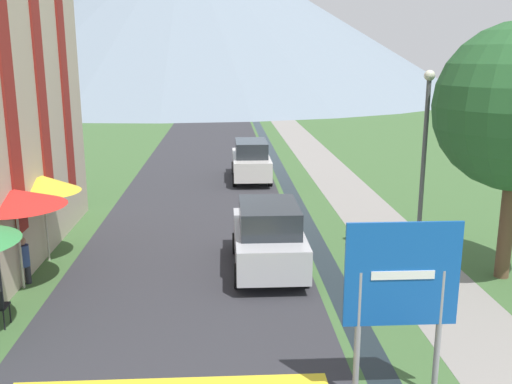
# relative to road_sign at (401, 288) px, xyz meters

# --- Properties ---
(ground_plane) EXTENTS (160.00, 160.00, 0.00)m
(ground_plane) POSITION_rel_road_sign_xyz_m (-1.26, 15.83, -1.94)
(ground_plane) COLOR #3D6033
(road) EXTENTS (6.40, 60.00, 0.01)m
(road) POSITION_rel_road_sign_xyz_m (-3.76, 25.83, -1.94)
(road) COLOR #2D2D33
(road) RESTS_ON ground_plane
(footpath) EXTENTS (2.20, 60.00, 0.01)m
(footpath) POSITION_rel_road_sign_xyz_m (2.34, 25.83, -1.94)
(footpath) COLOR gray
(footpath) RESTS_ON ground_plane
(drainage_channel) EXTENTS (0.60, 60.00, 0.00)m
(drainage_channel) POSITION_rel_road_sign_xyz_m (-0.06, 25.83, -1.94)
(drainage_channel) COLOR black
(drainage_channel) RESTS_ON ground_plane
(mountain_distant) EXTENTS (81.09, 81.09, 23.69)m
(mountain_distant) POSITION_rel_road_sign_xyz_m (-8.18, 80.13, 9.90)
(mountain_distant) COLOR slate
(mountain_distant) RESTS_ON ground_plane
(road_sign) EXTENTS (1.85, 0.11, 3.03)m
(road_sign) POSITION_rel_road_sign_xyz_m (0.00, 0.00, 0.00)
(road_sign) COLOR gray
(road_sign) RESTS_ON ground_plane
(parked_car_near) EXTENTS (1.85, 3.99, 1.82)m
(parked_car_near) POSITION_rel_road_sign_xyz_m (-1.66, 5.93, -1.03)
(parked_car_near) COLOR #B2B2B7
(parked_car_near) RESTS_ON ground_plane
(parked_car_far) EXTENTS (1.72, 4.28, 1.82)m
(parked_car_far) POSITION_rel_road_sign_xyz_m (-1.58, 17.07, -1.03)
(parked_car_far) COLOR silver
(parked_car_far) RESTS_ON ground_plane
(cafe_umbrella_middle_red) EXTENTS (2.37, 2.37, 2.48)m
(cafe_umbrella_middle_red) POSITION_rel_road_sign_xyz_m (-7.71, 5.00, 0.33)
(cafe_umbrella_middle_red) COLOR #B7B2A8
(cafe_umbrella_middle_red) RESTS_ON ground_plane
(cafe_umbrella_rear_yellow) EXTENTS (2.00, 2.00, 2.40)m
(cafe_umbrella_rear_yellow) POSITION_rel_road_sign_xyz_m (-7.67, 6.95, 0.23)
(cafe_umbrella_rear_yellow) COLOR #B7B2A8
(cafe_umbrella_rear_yellow) RESTS_ON ground_plane
(person_seated_far) EXTENTS (0.32, 0.32, 1.20)m
(person_seated_far) POSITION_rel_road_sign_xyz_m (-7.78, 5.30, -1.28)
(person_seated_far) COLOR #282833
(person_seated_far) RESTS_ON ground_plane
(streetlamp) EXTENTS (0.28, 0.28, 5.17)m
(streetlamp) POSITION_rel_road_sign_xyz_m (2.47, 6.26, 1.12)
(streetlamp) COLOR #515156
(streetlamp) RESTS_ON ground_plane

